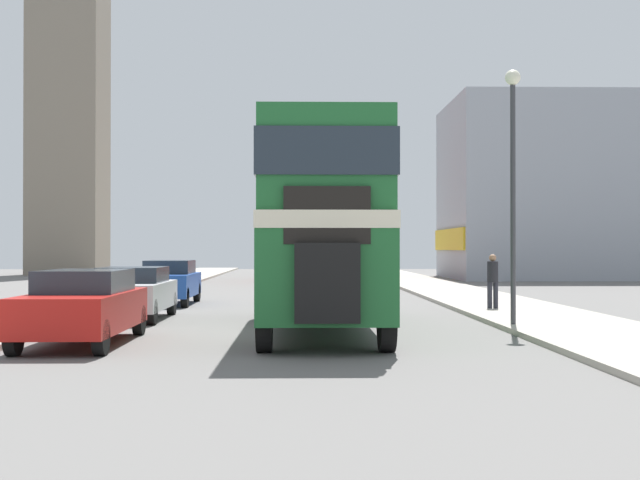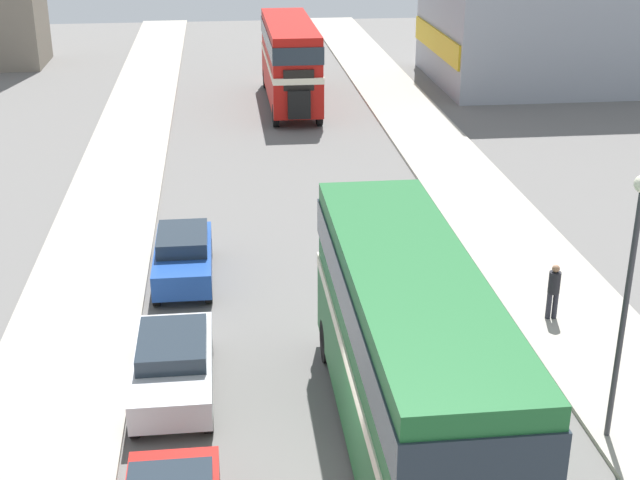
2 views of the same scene
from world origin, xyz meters
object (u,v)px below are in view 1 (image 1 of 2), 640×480
Objects in this scene: car_parked_near at (83,306)px; car_parked_far at (169,282)px; pedestrian_walking at (493,278)px; double_decker_bus at (320,216)px; car_parked_mid at (132,292)px; bus_distant at (310,236)px; street_lamp at (513,157)px.

car_parked_near is 1.10× the size of car_parked_far.
pedestrian_walking is at bearing -21.49° from car_parked_far.
car_parked_near is at bearing -89.47° from car_parked_far.
double_decker_bus is 6.05m from car_parked_mid.
car_parked_mid is at bearing -90.51° from car_parked_far.
pedestrian_walking is at bearing -78.71° from bus_distant.
street_lamp is (9.28, -2.99, 3.23)m from car_parked_mid.
street_lamp is (9.22, -9.25, 3.20)m from car_parked_far.
car_parked_near is at bearing -139.69° from pedestrian_walking.
car_parked_far is at bearing 116.95° from double_decker_bus.
bus_distant is 33.70m from car_parked_near.
car_parked_mid is 1.02× the size of car_parked_far.
car_parked_near is 10.10m from street_lamp.
double_decker_bus is at bearing -90.29° from bus_distant.
double_decker_bus is 10.69m from car_parked_far.
double_decker_bus is 2.28× the size of car_parked_near.
car_parked_near is 5.96m from car_parked_mid.
car_parked_near reaches higher than car_parked_mid.
bus_distant is 6.58× the size of pedestrian_walking.
car_parked_near is 1.08× the size of car_parked_mid.
bus_distant is at bearing 98.05° from street_lamp.
car_parked_mid is 2.71× the size of pedestrian_walking.
street_lamp is (4.45, 0.14, 1.36)m from double_decker_bus.
street_lamp reaches higher than pedestrian_walking.
car_parked_far is (0.06, 6.27, 0.03)m from car_parked_mid.
street_lamp is (4.29, -30.33, 1.41)m from bus_distant.
double_decker_bus reaches higher than car_parked_mid.
pedestrian_walking reaches higher than car_parked_mid.
pedestrian_walking reaches higher than car_parked_near.
double_decker_bus is at bearing -32.89° from car_parked_mid.
car_parked_mid is at bearing -100.33° from bus_distant.
street_lamp is at bearing 18.06° from car_parked_near.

